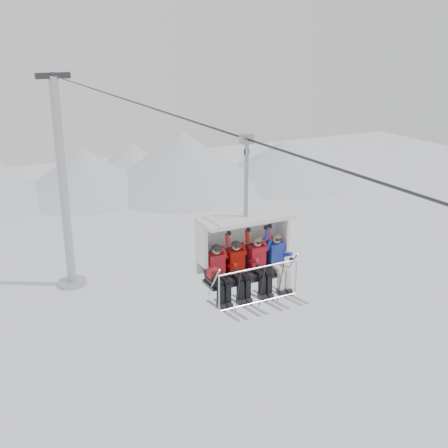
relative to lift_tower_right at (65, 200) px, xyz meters
name	(u,v)px	position (x,y,z in m)	size (l,w,h in m)	color
ridgeline	(5,178)	(-1.58, 20.05, -2.94)	(72.00, 21.00, 7.00)	silver
lift_tower_right	(65,200)	(0.00, 0.00, 0.00)	(2.00, 1.80, 13.48)	#A7A9AE
haul_cable	(224,132)	(0.00, -22.00, 7.52)	(0.06, 0.06, 50.00)	#2E2E33
chairlift_carrier	(243,244)	(0.00, -23.04, 4.88)	(2.33, 1.17, 3.98)	black
skier_far_left	(218,272)	(-0.84, -23.35, 4.42)	(0.40, 1.69, 1.59)	#AD1820
skier_center_left	(238,268)	(-0.31, -23.35, 4.42)	(0.40, 1.69, 1.59)	#A90D04
skier_center_right	(259,264)	(0.29, -23.35, 4.42)	(0.40, 1.69, 1.59)	red
skier_far_right	(278,260)	(0.84, -23.35, 4.41)	(0.39, 1.69, 1.57)	#2136A5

